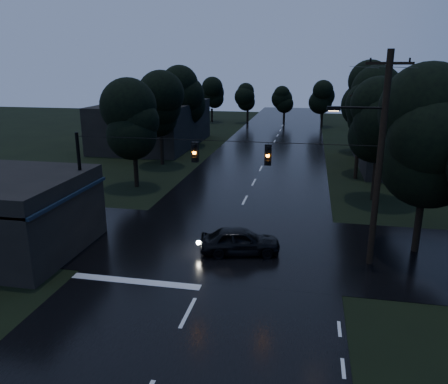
% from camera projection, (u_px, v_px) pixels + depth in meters
% --- Properties ---
extents(main_road, '(12.00, 120.00, 0.02)m').
position_uv_depth(main_road, '(261.00, 169.00, 40.61)').
color(main_road, black).
rests_on(main_road, ground).
extents(cross_street, '(60.00, 9.00, 0.02)m').
position_uv_depth(cross_street, '(223.00, 244.00, 23.67)').
color(cross_street, black).
rests_on(cross_street, ground).
extents(building_far_right, '(10.00, 14.00, 4.40)m').
position_uv_depth(building_far_right, '(414.00, 143.00, 41.15)').
color(building_far_right, black).
rests_on(building_far_right, ground).
extents(building_far_left, '(10.00, 16.00, 5.00)m').
position_uv_depth(building_far_left, '(154.00, 124.00, 51.92)').
color(building_far_left, black).
rests_on(building_far_left, ground).
extents(utility_pole_main, '(3.50, 0.30, 10.00)m').
position_uv_depth(utility_pole_main, '(378.00, 158.00, 19.87)').
color(utility_pole_main, black).
rests_on(utility_pole_main, ground).
extents(utility_pole_far, '(2.00, 0.30, 7.50)m').
position_uv_depth(utility_pole_far, '(359.00, 133.00, 36.09)').
color(utility_pole_far, black).
rests_on(utility_pole_far, ground).
extents(anchor_pole_left, '(0.18, 0.18, 6.00)m').
position_uv_depth(anchor_pole_left, '(82.00, 188.00, 23.28)').
color(anchor_pole_left, black).
rests_on(anchor_pole_left, ground).
extents(span_signals, '(15.00, 0.37, 1.12)m').
position_uv_depth(span_signals, '(230.00, 153.00, 21.14)').
color(span_signals, black).
rests_on(span_signals, ground).
extents(tree_corner_near, '(4.48, 4.48, 9.44)m').
position_uv_depth(tree_corner_near, '(430.00, 137.00, 21.06)').
color(tree_corner_near, black).
rests_on(tree_corner_near, ground).
extents(tree_left_a, '(3.92, 3.92, 8.26)m').
position_uv_depth(tree_left_a, '(133.00, 120.00, 33.28)').
color(tree_left_a, black).
rests_on(tree_left_a, ground).
extents(tree_left_b, '(4.20, 4.20, 8.85)m').
position_uv_depth(tree_left_b, '(160.00, 106.00, 40.81)').
color(tree_left_b, black).
rests_on(tree_left_b, ground).
extents(tree_left_c, '(4.48, 4.48, 9.44)m').
position_uv_depth(tree_left_c, '(184.00, 95.00, 50.23)').
color(tree_left_c, black).
rests_on(tree_left_c, ground).
extents(tree_right_a, '(4.20, 4.20, 8.85)m').
position_uv_depth(tree_right_a, '(380.00, 121.00, 29.83)').
color(tree_right_a, black).
rests_on(tree_right_a, ground).
extents(tree_right_b, '(4.48, 4.48, 9.44)m').
position_uv_depth(tree_right_b, '(375.00, 105.00, 37.14)').
color(tree_right_b, black).
rests_on(tree_right_b, ground).
extents(tree_right_c, '(4.76, 4.76, 10.03)m').
position_uv_depth(tree_right_c, '(369.00, 93.00, 46.33)').
color(tree_right_c, black).
rests_on(tree_right_c, ground).
extents(car, '(4.33, 2.48, 1.39)m').
position_uv_depth(car, '(240.00, 241.00, 22.29)').
color(car, black).
rests_on(car, ground).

